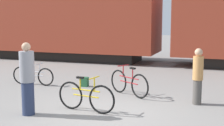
{
  "coord_description": "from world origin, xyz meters",
  "views": [
    {
      "loc": [
        2.78,
        -7.26,
        2.4
      ],
      "look_at": [
        -0.26,
        1.46,
        1.1
      ],
      "focal_mm": 50.0,
      "sensor_mm": 36.0,
      "label": 1
    }
  ],
  "objects": [
    {
      "name": "ground_plane",
      "position": [
        0.0,
        0.0,
        0.0
      ],
      "size": [
        80.0,
        80.0,
        0.0
      ],
      "primitive_type": "plane",
      "color": "gray"
    },
    {
      "name": "person_in_grey",
      "position": [
        -1.74,
        -0.73,
        0.92
      ],
      "size": [
        0.37,
        0.37,
        1.84
      ],
      "rotation": [
        0.0,
        0.0,
        1.66
      ],
      "color": "#283351",
      "rests_on": "ground_plane"
    },
    {
      "name": "bicycle_maroon",
      "position": [
        0.1,
        2.05,
        0.4
      ],
      "size": [
        1.51,
        0.98,
        0.94
      ],
      "color": "black",
      "rests_on": "ground_plane"
    },
    {
      "name": "person_in_tan",
      "position": [
        2.22,
        1.67,
        0.82
      ],
      "size": [
        0.29,
        0.29,
        1.6
      ],
      "rotation": [
        0.0,
        0.0,
        5.84
      ],
      "color": "#514C47",
      "rests_on": "ground_plane"
    },
    {
      "name": "bicycle_silver",
      "position": [
        -3.68,
        2.43,
        0.35
      ],
      "size": [
        1.72,
        0.46,
        0.81
      ],
      "color": "black",
      "rests_on": "ground_plane"
    },
    {
      "name": "rail_near",
      "position": [
        0.0,
        8.78,
        0.01
      ],
      "size": [
        40.28,
        0.07,
        0.01
      ],
      "primitive_type": "cube",
      "color": "#4C4238",
      "rests_on": "ground_plane"
    },
    {
      "name": "freight_train",
      "position": [
        -0.0,
        9.49,
        2.71
      ],
      "size": [
        28.28,
        3.05,
        5.2
      ],
      "color": "black",
      "rests_on": "ground_plane"
    },
    {
      "name": "bicycle_yellow",
      "position": [
        -0.47,
        -0.0,
        0.4
      ],
      "size": [
        1.71,
        0.46,
        0.94
      ],
      "color": "black",
      "rests_on": "ground_plane"
    },
    {
      "name": "rail_far",
      "position": [
        0.0,
        10.21,
        0.01
      ],
      "size": [
        40.28,
        0.07,
        0.01
      ],
      "primitive_type": "cube",
      "color": "#4C4238",
      "rests_on": "ground_plane"
    },
    {
      "name": "backpack",
      "position": [
        -1.78,
        2.78,
        0.17
      ],
      "size": [
        0.28,
        0.2,
        0.34
      ],
      "color": "#235633",
      "rests_on": "ground_plane"
    }
  ]
}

